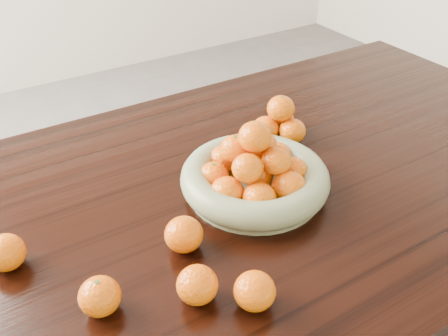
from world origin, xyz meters
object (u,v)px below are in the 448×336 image
dining_table (228,220)px  loose_orange_0 (100,296)px  fruit_bowl (255,175)px  orange_pyramid (280,121)px

dining_table → loose_orange_0: bearing=-154.4°
fruit_bowl → orange_pyramid: size_ratio=2.41×
fruit_bowl → orange_pyramid: 0.25m
fruit_bowl → loose_orange_0: size_ratio=4.58×
fruit_bowl → loose_orange_0: fruit_bowl is taller
orange_pyramid → loose_orange_0: (-0.60, -0.30, -0.01)m
fruit_bowl → loose_orange_0: 0.43m
dining_table → fruit_bowl: (0.05, -0.04, 0.13)m
loose_orange_0 → fruit_bowl: bearing=18.6°
dining_table → loose_orange_0: size_ratio=27.99×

